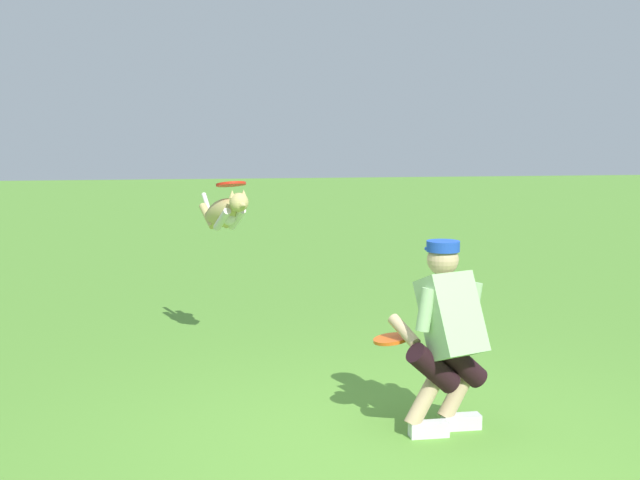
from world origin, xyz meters
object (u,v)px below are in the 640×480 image
person (447,331)px  frisbee_held (391,339)px  dog (224,213)px  frisbee_flying (231,184)px

person → frisbee_held: size_ratio=5.32×
person → dog: size_ratio=1.36×
dog → frisbee_held: 2.56m
dog → frisbee_flying: size_ratio=3.51×
person → frisbee_flying: (1.29, -2.33, 0.84)m
person → dog: 2.86m
dog → person: bearing=8.5°
frisbee_flying → frisbee_held: frisbee_flying is taller
frisbee_flying → frisbee_held: size_ratio=1.11×
dog → frisbee_held: bearing=3.8°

